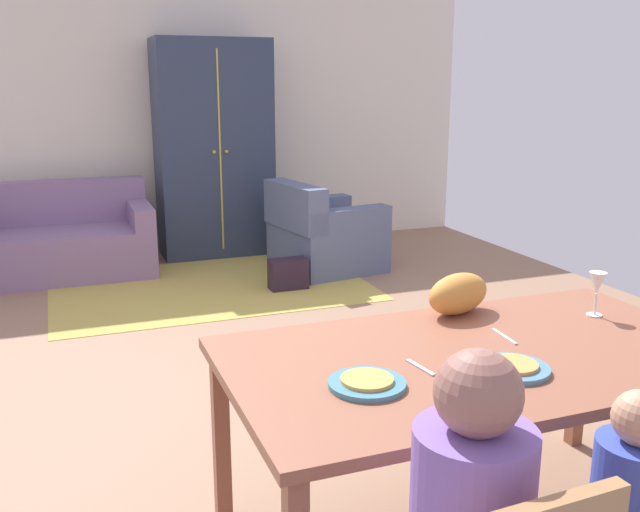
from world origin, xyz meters
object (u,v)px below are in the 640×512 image
plate_near_child (512,368)px  cat (458,294)px  armchair (323,236)px  armoire (214,149)px  wine_glass (597,285)px  handbag (288,274)px  plate_near_man (367,384)px  couch (59,242)px  dining_table (481,369)px

plate_near_child → cat: cat is taller
armchair → armoire: armoire is taller
armoire → armchair: bearing=-52.2°
wine_glass → armoire: armoire is taller
plate_near_child → cat: size_ratio=0.78×
handbag → armchair: bearing=44.7°
plate_near_child → wine_glass: wine_glass is taller
plate_near_man → plate_near_child: same height
plate_near_man → armchair: bearing=70.9°
couch → handbag: bearing=-33.1°
plate_near_child → wine_glass: 0.76m
plate_near_man → plate_near_child: (0.51, -0.06, 0.00)m
dining_table → cat: bearing=69.9°
armchair → handbag: size_ratio=3.09×
dining_table → cat: cat is taller
plate_near_man → wine_glass: 1.21m
armchair → armoire: bearing=127.8°
armoire → wine_glass: bearing=-83.3°
handbag → dining_table: bearing=-96.5°
plate_near_child → cat: 0.61m
dining_table → armchair: size_ratio=1.86×
plate_near_child → armchair: size_ratio=0.25×
dining_table → handbag: size_ratio=5.75×
wine_glass → handbag: (-0.28, 3.23, -0.76)m
plate_near_man → handbag: 3.69m
wine_glass → dining_table: bearing=-164.8°
cat → couch: (-1.54, 4.15, -0.54)m
plate_near_man → handbag: size_ratio=0.78×
plate_near_man → wine_glass: size_ratio=1.34×
cat → armoire: 4.48m
armchair → handbag: armchair is taller
dining_table → plate_near_child: bearing=-90.0°
wine_glass → armchair: 3.77m
armchair → plate_near_man: bearing=-109.1°
couch → dining_table: bearing=-73.0°
cat → couch: 4.46m
armchair → dining_table: bearing=-102.8°
plate_near_child → armchair: (0.88, 4.08, -0.45)m
armchair → armoire: 1.45m
handbag → cat: bearing=-94.5°
plate_near_child → handbag: bearing=83.9°
couch → armchair: 2.37m
dining_table → wine_glass: 0.72m
handbag → armoire: bearing=100.4°
plate_near_child → cat: bearing=75.7°
wine_glass → handbag: bearing=94.9°
dining_table → plate_near_child: (0.00, -0.18, 0.08)m
plate_near_child → wine_glass: bearing=28.5°
couch → cat: bearing=-69.6°
wine_glass → cat: bearing=155.8°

